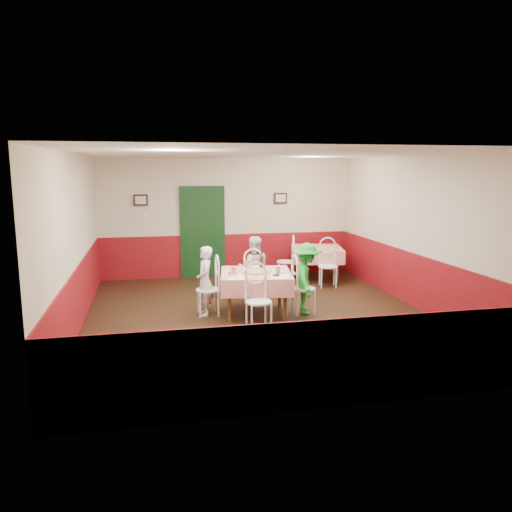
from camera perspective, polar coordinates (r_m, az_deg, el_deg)
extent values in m
plane|color=black|center=(8.84, 0.34, -6.87)|extent=(7.00, 7.00, 0.00)
plane|color=white|center=(8.46, 0.36, 11.59)|extent=(7.00, 7.00, 0.00)
cube|color=beige|center=(11.96, -3.31, 4.39)|extent=(6.00, 0.10, 2.80)
cube|color=beige|center=(5.23, 8.72, -2.98)|extent=(6.00, 0.10, 2.80)
cube|color=beige|center=(8.42, -20.01, 1.44)|extent=(0.10, 7.00, 2.80)
cube|color=beige|center=(9.64, 18.05, 2.57)|extent=(0.10, 7.00, 2.80)
cube|color=maroon|center=(12.06, -3.26, 0.13)|extent=(6.00, 0.03, 1.00)
cube|color=maroon|center=(5.52, 8.41, -12.10)|extent=(6.00, 0.03, 1.00)
cube|color=maroon|center=(8.59, -19.55, -4.50)|extent=(0.03, 7.00, 1.00)
cube|color=maroon|center=(9.78, 17.69, -2.67)|extent=(0.03, 7.00, 1.00)
cube|color=black|center=(11.87, -6.12, 2.61)|extent=(0.96, 0.06, 2.10)
cube|color=black|center=(11.73, -13.05, 6.25)|extent=(0.32, 0.03, 0.26)
cube|color=black|center=(12.14, 2.82, 6.61)|extent=(0.32, 0.03, 0.26)
cube|color=white|center=(11.76, -12.49, 4.57)|extent=(0.10, 0.03, 0.10)
cube|color=red|center=(8.87, 0.00, -4.30)|extent=(1.40, 1.40, 0.77)
cube|color=red|center=(11.70, 6.96, -0.87)|extent=(1.33, 1.33, 0.77)
cylinder|color=#B74723|center=(8.74, 0.01, -1.82)|extent=(0.53, 0.53, 0.03)
cylinder|color=white|center=(8.76, -2.86, -1.85)|extent=(0.29, 0.29, 0.01)
cylinder|color=white|center=(8.81, 2.57, -1.78)|extent=(0.29, 0.29, 0.01)
cylinder|color=white|center=(9.22, -0.05, -1.25)|extent=(0.29, 0.29, 0.01)
cylinder|color=#BF7219|center=(8.53, -2.60, -1.75)|extent=(0.09, 0.09, 0.14)
cylinder|color=#BF7219|center=(8.57, 2.55, -1.70)|extent=(0.08, 0.08, 0.14)
cylinder|color=#BF7219|center=(9.14, -1.03, -0.93)|extent=(0.09, 0.09, 0.14)
cylinder|color=#381C0A|center=(9.16, 0.61, -0.60)|extent=(0.08, 0.08, 0.24)
cylinder|color=silver|center=(8.34, -2.79, -2.19)|extent=(0.04, 0.04, 0.09)
cylinder|color=silver|center=(8.32, -2.31, -2.23)|extent=(0.04, 0.04, 0.09)
cylinder|color=#B23319|center=(8.43, -3.06, -2.07)|extent=(0.04, 0.04, 0.09)
cube|color=white|center=(8.36, -2.23, -2.46)|extent=(0.31, 0.41, 0.00)
cube|color=white|center=(8.45, 2.74, -2.34)|extent=(0.42, 0.48, 0.00)
cube|color=black|center=(8.49, 2.29, -2.21)|extent=(0.12, 0.11, 0.02)
imported|color=gray|center=(8.81, -5.86, -2.85)|extent=(0.31, 0.46, 1.23)
imported|color=gray|center=(9.69, -0.27, -1.47)|extent=(0.68, 0.56, 1.28)
imported|color=gray|center=(8.90, 5.80, -2.58)|extent=(0.67, 0.92, 1.27)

